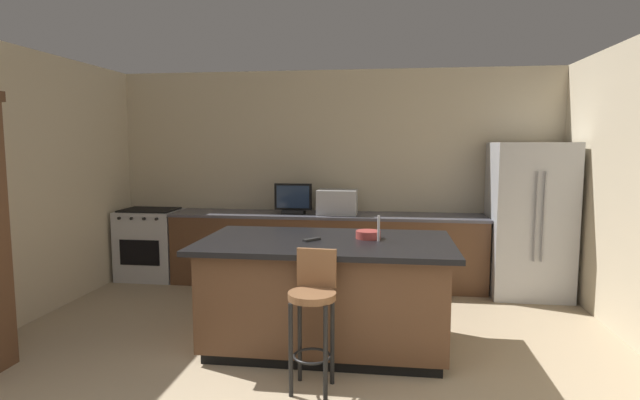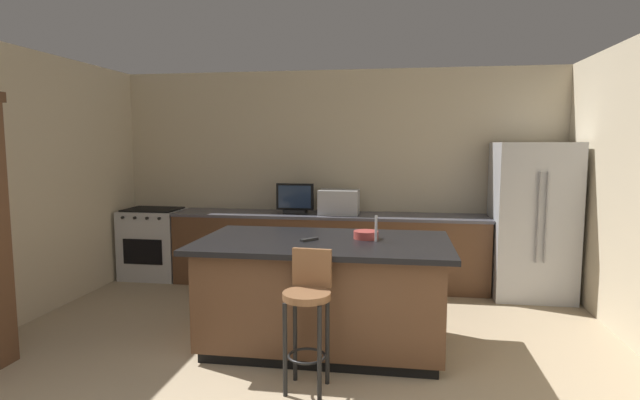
{
  "view_description": "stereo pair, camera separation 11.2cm",
  "coord_description": "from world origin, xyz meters",
  "px_view_note": "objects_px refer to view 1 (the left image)",
  "views": [
    {
      "loc": [
        0.69,
        -1.88,
        1.75
      ],
      "look_at": [
        -0.0,
        3.26,
        1.17
      ],
      "focal_mm": 28.34,
      "sensor_mm": 36.0,
      "label": 1
    },
    {
      "loc": [
        0.8,
        -1.86,
        1.75
      ],
      "look_at": [
        -0.0,
        3.26,
        1.17
      ],
      "focal_mm": 28.34,
      "sensor_mm": 36.0,
      "label": 2
    }
  ],
  "objects_px": {
    "bar_stool_center": "(313,307)",
    "fruit_bowl": "(368,235)",
    "microwave": "(337,202)",
    "refrigerator": "(529,219)",
    "kitchen_island": "(326,292)",
    "tv_remote": "(312,240)",
    "range_oven": "(151,244)",
    "tv_monitor": "(293,200)"
  },
  "relations": [
    {
      "from": "range_oven",
      "to": "microwave",
      "type": "distance_m",
      "value": 2.51
    },
    {
      "from": "kitchen_island",
      "to": "tv_monitor",
      "type": "height_order",
      "value": "tv_monitor"
    },
    {
      "from": "kitchen_island",
      "to": "fruit_bowl",
      "type": "bearing_deg",
      "value": 18.21
    },
    {
      "from": "kitchen_island",
      "to": "range_oven",
      "type": "distance_m",
      "value": 3.19
    },
    {
      "from": "refrigerator",
      "to": "range_oven",
      "type": "relative_size",
      "value": 1.94
    },
    {
      "from": "range_oven",
      "to": "fruit_bowl",
      "type": "distance_m",
      "value": 3.45
    },
    {
      "from": "microwave",
      "to": "fruit_bowl",
      "type": "xyz_separation_m",
      "value": [
        0.45,
        -1.81,
        -0.07
      ]
    },
    {
      "from": "range_oven",
      "to": "tv_monitor",
      "type": "bearing_deg",
      "value": -1.53
    },
    {
      "from": "bar_stool_center",
      "to": "fruit_bowl",
      "type": "distance_m",
      "value": 1.01
    },
    {
      "from": "kitchen_island",
      "to": "range_oven",
      "type": "relative_size",
      "value": 2.34
    },
    {
      "from": "refrigerator",
      "to": "tv_remote",
      "type": "height_order",
      "value": "refrigerator"
    },
    {
      "from": "microwave",
      "to": "bar_stool_center",
      "type": "height_order",
      "value": "microwave"
    },
    {
      "from": "refrigerator",
      "to": "range_oven",
      "type": "distance_m",
      "value": 4.69
    },
    {
      "from": "kitchen_island",
      "to": "refrigerator",
      "type": "height_order",
      "value": "refrigerator"
    },
    {
      "from": "tv_monitor",
      "to": "bar_stool_center",
      "type": "height_order",
      "value": "tv_monitor"
    },
    {
      "from": "fruit_bowl",
      "to": "tv_monitor",
      "type": "bearing_deg",
      "value": 119.35
    },
    {
      "from": "refrigerator",
      "to": "bar_stool_center",
      "type": "xyz_separation_m",
      "value": [
        -2.13,
        -2.6,
        -0.28
      ]
    },
    {
      "from": "refrigerator",
      "to": "fruit_bowl",
      "type": "xyz_separation_m",
      "value": [
        -1.78,
        -1.72,
        0.09
      ]
    },
    {
      "from": "range_oven",
      "to": "bar_stool_center",
      "type": "bearing_deg",
      "value": -46.54
    },
    {
      "from": "refrigerator",
      "to": "microwave",
      "type": "distance_m",
      "value": 2.24
    },
    {
      "from": "range_oven",
      "to": "tv_remote",
      "type": "height_order",
      "value": "tv_remote"
    },
    {
      "from": "refrigerator",
      "to": "fruit_bowl",
      "type": "relative_size",
      "value": 8.28
    },
    {
      "from": "microwave",
      "to": "tv_monitor",
      "type": "bearing_deg",
      "value": -174.52
    },
    {
      "from": "kitchen_island",
      "to": "bar_stool_center",
      "type": "relative_size",
      "value": 2.14
    },
    {
      "from": "refrigerator",
      "to": "microwave",
      "type": "xyz_separation_m",
      "value": [
        -2.23,
        0.09,
        0.16
      ]
    },
    {
      "from": "kitchen_island",
      "to": "tv_monitor",
      "type": "distance_m",
      "value": 2.06
    },
    {
      "from": "kitchen_island",
      "to": "refrigerator",
      "type": "distance_m",
      "value": 2.84
    },
    {
      "from": "fruit_bowl",
      "to": "range_oven",
      "type": "bearing_deg",
      "value": 147.97
    },
    {
      "from": "refrigerator",
      "to": "microwave",
      "type": "relative_size",
      "value": 3.68
    },
    {
      "from": "refrigerator",
      "to": "tv_monitor",
      "type": "height_order",
      "value": "refrigerator"
    },
    {
      "from": "range_oven",
      "to": "microwave",
      "type": "xyz_separation_m",
      "value": [
        2.44,
        0.0,
        0.59
      ]
    },
    {
      "from": "bar_stool_center",
      "to": "fruit_bowl",
      "type": "relative_size",
      "value": 4.67
    },
    {
      "from": "refrigerator",
      "to": "bar_stool_center",
      "type": "distance_m",
      "value": 3.37
    },
    {
      "from": "kitchen_island",
      "to": "tv_monitor",
      "type": "xyz_separation_m",
      "value": [
        -0.64,
        1.87,
        0.59
      ]
    },
    {
      "from": "microwave",
      "to": "refrigerator",
      "type": "bearing_deg",
      "value": -2.32
    },
    {
      "from": "fruit_bowl",
      "to": "tv_remote",
      "type": "xyz_separation_m",
      "value": [
        -0.47,
        -0.17,
        -0.02
      ]
    },
    {
      "from": "kitchen_island",
      "to": "microwave",
      "type": "height_order",
      "value": "microwave"
    },
    {
      "from": "kitchen_island",
      "to": "range_oven",
      "type": "xyz_separation_m",
      "value": [
        -2.54,
        1.93,
        -0.03
      ]
    },
    {
      "from": "tv_monitor",
      "to": "microwave",
      "type": "bearing_deg",
      "value": 5.48
    },
    {
      "from": "tv_remote",
      "to": "fruit_bowl",
      "type": "bearing_deg",
      "value": 59.93
    },
    {
      "from": "fruit_bowl",
      "to": "microwave",
      "type": "bearing_deg",
      "value": 103.94
    },
    {
      "from": "tv_remote",
      "to": "range_oven",
      "type": "bearing_deg",
      "value": -178.9
    }
  ]
}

